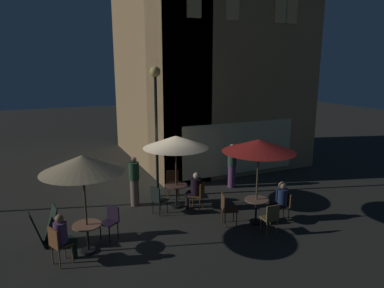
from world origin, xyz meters
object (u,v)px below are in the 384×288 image
(cafe_chair_1, at_px, (173,182))
(cafe_chair_3, at_px, (271,217))
(street_lamp_near_corner, at_px, (156,105))
(menu_sandwich_board, at_px, (43,226))
(cafe_table_2, at_px, (87,232))
(cafe_chair_4, at_px, (284,204))
(patio_umbrella_2, at_px, (82,164))
(cafe_chair_5, at_px, (227,207))
(cafe_chair_7, at_px, (58,242))
(patron_standing_3, at_px, (232,166))
(patio_umbrella_0, at_px, (176,142))
(patron_seated_2, at_px, (63,236))
(cafe_table_0, at_px, (176,191))
(cafe_chair_2, at_px, (158,198))
(cafe_chair_0, at_px, (199,193))
(cafe_chair_6, at_px, (111,219))
(patron_standing_4, at_px, (134,181))
(patio_umbrella_1, at_px, (259,146))
(patron_seated_0, at_px, (195,188))
(cafe_table_1, at_px, (256,206))
(patron_seated_1, at_px, (280,199))

(cafe_chair_1, relative_size, cafe_chair_3, 1.07)
(street_lamp_near_corner, bearing_deg, menu_sandwich_board, -151.34)
(cafe_table_2, height_order, cafe_chair_4, cafe_chair_4)
(patio_umbrella_2, bearing_deg, cafe_chair_5, -1.45)
(patio_umbrella_2, height_order, cafe_chair_7, patio_umbrella_2)
(cafe_chair_4, bearing_deg, patio_umbrella_2, 7.92)
(cafe_chair_3, xyz_separation_m, patron_standing_3, (0.99, 3.72, 0.33))
(cafe_chair_4, bearing_deg, patio_umbrella_0, -28.56)
(cafe_chair_3, xyz_separation_m, cafe_chair_7, (-5.35, 0.77, 0.06))
(patio_umbrella_2, bearing_deg, cafe_table_2, 180.00)
(cafe_table_2, relative_size, patron_seated_2, 0.60)
(cafe_table_0, height_order, cafe_chair_2, cafe_chair_2)
(patio_umbrella_0, relative_size, cafe_chair_2, 2.64)
(street_lamp_near_corner, distance_m, cafe_table_2, 4.83)
(cafe_chair_0, bearing_deg, cafe_chair_4, -178.58)
(cafe_chair_6, bearing_deg, patio_umbrella_0, 171.07)
(cafe_chair_4, bearing_deg, patron_standing_4, -24.74)
(patio_umbrella_2, height_order, cafe_chair_0, patio_umbrella_2)
(street_lamp_near_corner, xyz_separation_m, patron_standing_3, (2.85, -0.26, -2.38))
(cafe_chair_5, bearing_deg, street_lamp_near_corner, 126.23)
(patron_standing_4, bearing_deg, menu_sandwich_board, -145.25)
(cafe_chair_1, height_order, cafe_chair_6, cafe_chair_1)
(cafe_chair_2, distance_m, patron_standing_3, 3.56)
(patron_standing_4, bearing_deg, patron_seated_2, -126.55)
(patio_umbrella_2, bearing_deg, cafe_chair_7, -153.81)
(menu_sandwich_board, xyz_separation_m, cafe_chair_1, (4.22, 1.77, 0.05))
(cafe_chair_6, height_order, patron_seated_2, patron_seated_2)
(cafe_table_2, xyz_separation_m, cafe_chair_2, (2.29, 1.42, 0.01))
(patio_umbrella_1, bearing_deg, cafe_chair_7, 179.97)
(cafe_chair_3, bearing_deg, cafe_chair_7, 85.96)
(patio_umbrella_2, bearing_deg, cafe_chair_2, 31.73)
(patron_seated_0, xyz_separation_m, patron_seated_2, (-4.06, -1.57, -0.01))
(patio_umbrella_1, distance_m, cafe_chair_6, 4.49)
(cafe_table_1, xyz_separation_m, cafe_chair_7, (-5.40, 0.00, 0.06))
(cafe_chair_6, relative_size, patron_seated_0, 0.71)
(menu_sandwich_board, distance_m, cafe_table_2, 1.27)
(cafe_chair_4, bearing_deg, patio_umbrella_1, -0.00)
(patron_seated_1, bearing_deg, cafe_chair_2, -18.20)
(patio_umbrella_0, bearing_deg, street_lamp_near_corner, 102.46)
(cafe_chair_6, height_order, cafe_chair_7, cafe_chair_7)
(cafe_table_0, distance_m, cafe_chair_4, 3.40)
(patio_umbrella_1, bearing_deg, cafe_chair_0, 125.67)
(cafe_chair_4, distance_m, cafe_chair_7, 6.25)
(cafe_chair_4, relative_size, cafe_chair_7, 0.91)
(cafe_table_0, relative_size, cafe_chair_2, 0.84)
(cafe_chair_6, height_order, patron_standing_3, patron_standing_3)
(cafe_chair_4, bearing_deg, cafe_table_2, 7.92)
(cafe_table_0, distance_m, cafe_chair_0, 0.77)
(cafe_table_2, bearing_deg, cafe_table_0, 29.66)
(patron_seated_1, bearing_deg, patio_umbrella_2, 8.13)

